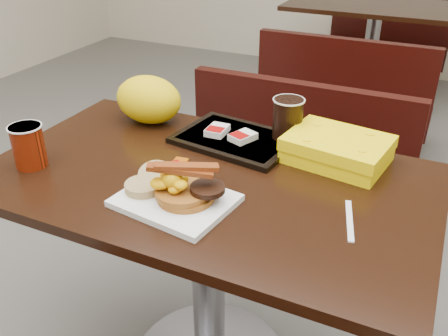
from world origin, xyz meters
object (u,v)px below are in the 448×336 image
at_px(bench_near_n, 283,181).
at_px(knife, 350,220).
at_px(pancake_stack, 186,194).
at_px(tray, 236,139).
at_px(fork, 141,194).
at_px(hashbrown_sleeve_left, 217,130).
at_px(bench_far_s, 347,90).
at_px(bench_far_n, 385,38).
at_px(coffee_cup_far, 288,118).
at_px(paper_bag, 149,99).
at_px(coffee_cup_near, 28,146).
at_px(table_near, 208,282).
at_px(hashbrown_sleeve_right, 243,137).
at_px(clamshell, 337,149).
at_px(table_far, 369,58).
at_px(platter, 175,201).

distance_m(bench_near_n, knife, 0.93).
bearing_deg(pancake_stack, bench_near_n, 91.20).
bearing_deg(tray, pancake_stack, -77.31).
distance_m(fork, hashbrown_sleeve_left, 0.38).
relative_size(bench_far_s, tray, 2.86).
bearing_deg(bench_far_n, fork, -91.77).
distance_m(coffee_cup_far, paper_bag, 0.46).
relative_size(bench_far_n, coffee_cup_near, 8.33).
xyz_separation_m(table_near, hashbrown_sleeve_right, (0.01, 0.22, 0.40)).
relative_size(hashbrown_sleeve_right, coffee_cup_far, 0.62).
xyz_separation_m(bench_far_s, knife, (0.40, -1.95, 0.39)).
xyz_separation_m(bench_far_s, hashbrown_sleeve_right, (0.01, -1.68, 0.42)).
height_order(hashbrown_sleeve_right, coffee_cup_far, coffee_cup_far).
bearing_deg(pancake_stack, table_near, 97.02).
distance_m(bench_far_n, hashbrown_sleeve_left, 3.11).
height_order(bench_near_n, hashbrown_sleeve_right, hashbrown_sleeve_right).
relative_size(bench_near_n, clamshell, 3.65).
xyz_separation_m(bench_near_n, paper_bag, (-0.33, -0.45, 0.47)).
bearing_deg(coffee_cup_far, fork, -117.81).
xyz_separation_m(table_far, hashbrown_sleeve_left, (-0.07, -2.38, 0.40)).
bearing_deg(knife, tray, -138.41).
relative_size(table_near, coffee_cup_near, 10.00).
bearing_deg(hashbrown_sleeve_left, tray, -0.11).
relative_size(bench_near_n, paper_bag, 4.48).
distance_m(bench_near_n, hashbrown_sleeve_left, 0.64).
bearing_deg(table_near, knife, -6.55).
xyz_separation_m(table_near, platter, (-0.01, -0.15, 0.38)).
xyz_separation_m(pancake_stack, hashbrown_sleeve_right, (-0.00, 0.36, -0.00)).
relative_size(fork, knife, 0.87).
relative_size(hashbrown_sleeve_left, hashbrown_sleeve_right, 1.02).
relative_size(pancake_stack, hashbrown_sleeve_right, 1.83).
bearing_deg(clamshell, platter, -119.43).
bearing_deg(pancake_stack, coffee_cup_near, -178.90).
relative_size(platter, hashbrown_sleeve_left, 3.49).
bearing_deg(tray, coffee_cup_near, -132.14).
bearing_deg(table_far, knife, -81.50).
height_order(bench_near_n, bench_far_n, same).
xyz_separation_m(hashbrown_sleeve_right, paper_bag, (-0.35, 0.03, 0.05)).
relative_size(pancake_stack, coffee_cup_far, 1.14).
relative_size(table_near, platter, 4.45).
relative_size(bench_far_s, bench_far_n, 1.00).
relative_size(bench_near_n, table_far, 0.83).
relative_size(platter, pancake_stack, 1.95).
height_order(bench_far_s, hashbrown_sleeve_right, hashbrown_sleeve_right).
distance_m(table_near, platter, 0.41).
bearing_deg(bench_far_s, platter, -90.22).
distance_m(knife, hashbrown_sleeve_right, 0.46).
relative_size(table_far, tray, 3.43).
height_order(table_near, coffee_cup_far, coffee_cup_far).
distance_m(bench_far_n, paper_bag, 3.11).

